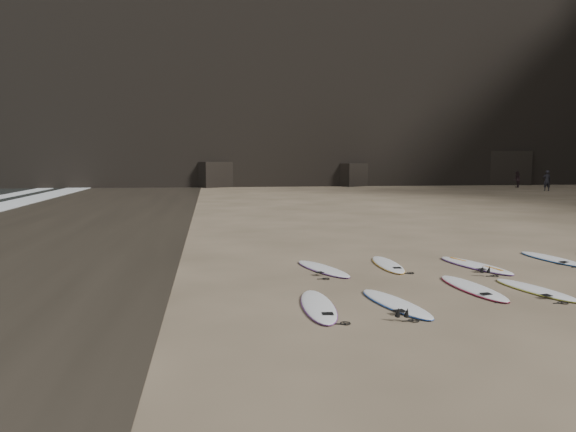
# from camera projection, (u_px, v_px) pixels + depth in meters

# --- Properties ---
(ground) EXTENTS (240.00, 240.00, 0.00)m
(ground) POSITION_uv_depth(u_px,v_px,m) (489.00, 291.00, 12.47)
(ground) COLOR #897559
(ground) RESTS_ON ground
(wet_sand) EXTENTS (12.00, 200.00, 0.01)m
(wet_sand) POSITION_uv_depth(u_px,v_px,m) (21.00, 238.00, 20.55)
(wet_sand) COLOR #383026
(wet_sand) RESTS_ON ground
(surfboard_0) EXTENTS (0.75, 2.61, 0.09)m
(surfboard_0) POSITION_uv_depth(u_px,v_px,m) (318.00, 305.00, 11.12)
(surfboard_0) COLOR white
(surfboard_0) RESTS_ON ground
(surfboard_1) EXTENTS (1.13, 2.57, 0.09)m
(surfboard_1) POSITION_uv_depth(u_px,v_px,m) (396.00, 303.00, 11.31)
(surfboard_1) COLOR white
(surfboard_1) RESTS_ON ground
(surfboard_2) EXTENTS (0.85, 2.68, 0.09)m
(surfboard_2) POSITION_uv_depth(u_px,v_px,m) (473.00, 287.00, 12.65)
(surfboard_2) COLOR white
(surfboard_2) RESTS_ON ground
(surfboard_3) EXTENTS (1.10, 2.44, 0.09)m
(surfboard_3) POSITION_uv_depth(u_px,v_px,m) (535.00, 289.00, 12.49)
(surfboard_3) COLOR white
(surfboard_3) RESTS_ON ground
(surfboard_5) EXTENTS (1.37, 2.57, 0.09)m
(surfboard_5) POSITION_uv_depth(u_px,v_px,m) (323.00, 268.00, 14.83)
(surfboard_5) COLOR white
(surfboard_5) RESTS_ON ground
(surfboard_6) EXTENTS (0.70, 2.50, 0.09)m
(surfboard_6) POSITION_uv_depth(u_px,v_px,m) (388.00, 264.00, 15.41)
(surfboard_6) COLOR white
(surfboard_6) RESTS_ON ground
(surfboard_7) EXTENTS (1.35, 2.83, 0.10)m
(surfboard_7) POSITION_uv_depth(u_px,v_px,m) (475.00, 265.00, 15.27)
(surfboard_7) COLOR white
(surfboard_7) RESTS_ON ground
(surfboard_8) EXTENTS (0.94, 2.59, 0.09)m
(surfboard_8) POSITION_uv_depth(u_px,v_px,m) (552.00, 258.00, 16.26)
(surfboard_8) COLOR white
(surfboard_8) RESTS_ON ground
(person_a) EXTENTS (0.73, 0.55, 1.81)m
(person_a) POSITION_uv_depth(u_px,v_px,m) (547.00, 181.00, 49.06)
(person_a) COLOR black
(person_a) RESTS_ON ground
(person_b) EXTENTS (0.78, 0.90, 1.57)m
(person_b) POSITION_uv_depth(u_px,v_px,m) (517.00, 179.00, 54.41)
(person_b) COLOR black
(person_b) RESTS_ON ground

